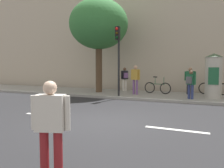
{
  "coord_description": "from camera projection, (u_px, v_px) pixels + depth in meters",
  "views": [
    {
      "loc": [
        3.28,
        -6.45,
        1.78
      ],
      "look_at": [
        -0.53,
        2.0,
        1.11
      ],
      "focal_mm": 35.36,
      "sensor_mm": 36.0,
      "label": 1
    }
  ],
  "objects": [
    {
      "name": "pedestrian_near_pole",
      "position": [
        51.0,
        123.0,
        3.45
      ],
      "size": [
        0.6,
        0.37,
        1.58
      ],
      "color": "maroon",
      "rests_on": "ground_plane"
    },
    {
      "name": "building_backdrop",
      "position": [
        168.0,
        34.0,
        17.92
      ],
      "size": [
        36.0,
        5.0,
        9.14
      ],
      "primitive_type": "cube",
      "color": "#B7A893",
      "rests_on": "ground_plane"
    },
    {
      "name": "bicycle_upright",
      "position": [
        157.0,
        87.0,
        14.08
      ],
      "size": [
        1.76,
        0.33,
        1.09
      ],
      "color": "black",
      "rests_on": "sidewalk_curb"
    },
    {
      "name": "lane_markings",
      "position": [
        102.0,
        121.0,
        7.33
      ],
      "size": [
        25.8,
        0.16,
        0.01
      ],
      "color": "silver",
      "rests_on": "ground_plane"
    },
    {
      "name": "sidewalk_curb",
      "position": [
        153.0,
        96.0,
        13.69
      ],
      "size": [
        36.0,
        4.0,
        0.15
      ],
      "primitive_type": "cube",
      "color": "gray",
      "rests_on": "ground_plane"
    },
    {
      "name": "pedestrian_with_bag",
      "position": [
        191.0,
        82.0,
        11.57
      ],
      "size": [
        0.51,
        0.49,
        1.5
      ],
      "color": "navy",
      "rests_on": "sidewalk_curb"
    },
    {
      "name": "street_tree",
      "position": [
        99.0,
        25.0,
        14.69
      ],
      "size": [
        3.91,
        3.91,
        6.22
      ],
      "color": "#4C3826",
      "rests_on": "sidewalk_curb"
    },
    {
      "name": "pedestrian_tallest",
      "position": [
        135.0,
        77.0,
        13.56
      ],
      "size": [
        0.63,
        0.37,
        1.8
      ],
      "color": "#724C84",
      "rests_on": "sidewalk_curb"
    },
    {
      "name": "bicycle_leaning",
      "position": [
        214.0,
        88.0,
        13.52
      ],
      "size": [
        1.77,
        0.23,
        1.09
      ],
      "color": "black",
      "rests_on": "sidewalk_curb"
    },
    {
      "name": "pedestrian_in_light_jacket",
      "position": [
        125.0,
        77.0,
        15.83
      ],
      "size": [
        0.51,
        0.51,
        1.67
      ],
      "color": "silver",
      "rests_on": "sidewalk_curb"
    },
    {
      "name": "ground_plane",
      "position": [
        102.0,
        122.0,
        7.33
      ],
      "size": [
        80.0,
        80.0,
        0.0
      ],
      "primitive_type": "plane",
      "color": "#232326"
    },
    {
      "name": "poster_column",
      "position": [
        213.0,
        76.0,
        11.8
      ],
      "size": [
        0.93,
        0.93,
        2.41
      ],
      "color": "#B2ADA3",
      "rests_on": "sidewalk_curb"
    },
    {
      "name": "traffic_light",
      "position": [
        118.0,
        49.0,
        12.55
      ],
      "size": [
        0.24,
        0.45,
        3.96
      ],
      "color": "black",
      "rests_on": "sidewalk_curb"
    },
    {
      "name": "pedestrian_in_dark_shirt",
      "position": [
        190.0,
        78.0,
        13.67
      ],
      "size": [
        0.68,
        0.41,
        1.67
      ],
      "color": "black",
      "rests_on": "sidewalk_curb"
    }
  ]
}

